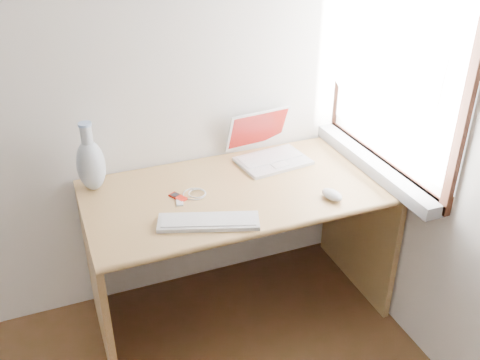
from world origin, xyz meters
name	(u,v)px	position (x,y,z in m)	size (l,w,h in m)	color
window	(390,67)	(1.72, 1.30, 1.28)	(0.11, 0.99, 1.10)	white
desk	(233,218)	(1.02, 1.47, 0.54)	(1.43, 0.71, 0.75)	tan
laptop	(270,149)	(1.28, 1.60, 0.81)	(0.37, 0.32, 0.23)	white
external_keyboard	(209,221)	(0.79, 1.15, 0.76)	(0.44, 0.26, 0.02)	white
mouse	(332,195)	(1.38, 1.14, 0.77)	(0.07, 0.11, 0.04)	white
ipod	(178,197)	(0.73, 1.40, 0.76)	(0.08, 0.10, 0.01)	#A5170B
cable_coil	(195,194)	(0.81, 1.40, 0.76)	(0.11, 0.11, 0.01)	white
remote	(180,201)	(0.73, 1.37, 0.76)	(0.03, 0.08, 0.01)	white
vase	(91,163)	(0.39, 1.62, 0.89)	(0.13, 0.13, 0.33)	silver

